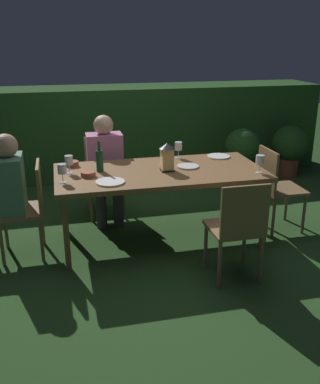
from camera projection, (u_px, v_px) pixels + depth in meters
The scene contains 22 objects.
ground_plane at pixel (160, 240), 4.40m from camera, with size 16.00×16.00×0.00m, color #26471E.
dining_table at pixel (160, 175), 4.17m from camera, with size 1.97×0.95×0.73m.
chair_head_far at pixel (276, 185), 4.50m from camera, with size 0.40×0.42×0.87m.
chair_head_near at pixel (28, 205), 3.97m from camera, with size 0.40×0.42×0.87m.
person_in_green at pixel (3, 191), 3.87m from camera, with size 0.48×0.38×1.15m.
chair_side_right_a at pixel (104, 172), 4.93m from camera, with size 0.42×0.40×0.87m.
person_in_pink at pixel (106, 164), 4.70m from camera, with size 0.38×0.47×1.15m.
chair_side_left_b at pixel (238, 226), 3.53m from camera, with size 0.42×0.40×0.87m.
lantern_centerpiece at pixel (167, 155), 4.09m from camera, with size 0.15×0.15×0.27m.
green_bottle_on_table at pixel (100, 160), 4.08m from camera, with size 0.07×0.07×0.29m.
wine_glass_a at pixel (260, 161), 4.04m from camera, with size 0.08×0.08×0.17m.
wine_glass_b at pixel (178, 147), 4.53m from camera, with size 0.08×0.08×0.17m.
wine_glass_c at pixel (69, 161), 4.02m from camera, with size 0.08×0.08×0.17m.
wine_glass_d at pixel (62, 170), 3.76m from camera, with size 0.08×0.08×0.17m.
plate_a at pixel (188, 166), 4.25m from camera, with size 0.21×0.21×0.01m, color silver.
plate_b at pixel (219, 156), 4.60m from camera, with size 0.24×0.24×0.01m, color white.
plate_c at pixel (110, 182), 3.80m from camera, with size 0.26×0.26×0.01m, color white.
bowl_olives at pixel (72, 164), 4.27m from camera, with size 0.13×0.13×0.05m.
bowl_bread at pixel (88, 174), 3.96m from camera, with size 0.13×0.13×0.05m.
hedge_backdrop at pixel (122, 130), 6.39m from camera, with size 5.81×0.83×1.25m, color #234C1E.
potted_plant_by_hedge at pixel (242, 150), 5.96m from camera, with size 0.48×0.48×0.76m.
potted_plant_corner at pixel (289, 147), 6.25m from camera, with size 0.51×0.51×0.74m.
Camera 1 is at (-0.91, -3.87, 1.94)m, focal length 40.94 mm.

